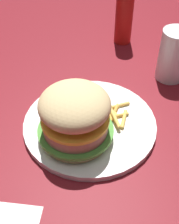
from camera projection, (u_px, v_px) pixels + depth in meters
ground_plane at (80, 125)px, 0.59m from camera, size 1.60×1.60×0.00m
plate at (90, 126)px, 0.58m from camera, size 0.25×0.25×0.01m
sandwich at (77, 116)px, 0.52m from camera, size 0.14×0.14×0.11m
fries_pile at (113, 114)px, 0.59m from camera, size 0.07×0.09×0.01m
drink_glass at (173, 57)px, 0.67m from camera, size 0.06×0.06×0.12m
ketchup_bottle at (124, 15)px, 0.76m from camera, size 0.04×0.04×0.15m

